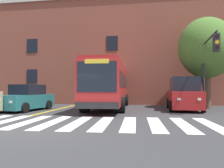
% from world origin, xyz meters
% --- Properties ---
extents(ground_plane, '(120.00, 120.00, 0.00)m').
position_xyz_m(ground_plane, '(0.00, 0.00, 0.00)').
color(ground_plane, '#38383A').
extents(crosswalk, '(15.79, 4.79, 0.01)m').
position_xyz_m(crosswalk, '(-0.54, 2.23, 0.00)').
color(crosswalk, white).
rests_on(crosswalk, ground).
extents(lane_line_yellow_inner, '(0.12, 36.00, 0.01)m').
position_xyz_m(lane_line_yellow_inner, '(-2.30, 16.23, 0.00)').
color(lane_line_yellow_inner, gold).
rests_on(lane_line_yellow_inner, ground).
extents(lane_line_yellow_outer, '(0.12, 36.00, 0.01)m').
position_xyz_m(lane_line_yellow_outer, '(-2.14, 16.23, 0.00)').
color(lane_line_yellow_outer, gold).
rests_on(lane_line_yellow_outer, ground).
extents(city_bus, '(3.24, 11.40, 3.41)m').
position_xyz_m(city_bus, '(1.37, 9.91, 1.86)').
color(city_bus, '#B22323').
rests_on(city_bus, ground).
extents(car_teal_near_lane, '(2.46, 4.49, 1.82)m').
position_xyz_m(car_teal_near_lane, '(-3.98, 6.98, 0.83)').
color(car_teal_near_lane, '#236B70').
rests_on(car_teal_near_lane, ground).
extents(car_red_far_lane, '(2.40, 4.87, 2.34)m').
position_xyz_m(car_red_far_lane, '(6.97, 8.95, 1.11)').
color(car_red_far_lane, '#AD1E1E').
rests_on(car_red_far_lane, ground).
extents(car_white_behind_bus, '(2.31, 5.17, 2.24)m').
position_xyz_m(car_white_behind_bus, '(0.71, 18.12, 1.07)').
color(car_white_behind_bus, white).
rests_on(car_white_behind_bus, ground).
extents(traffic_light_near_corner, '(0.49, 3.82, 5.00)m').
position_xyz_m(traffic_light_near_corner, '(8.23, 7.33, 3.43)').
color(traffic_light_near_corner, '#28282D').
rests_on(traffic_light_near_corner, ground).
extents(street_tree_curbside_large, '(6.22, 6.27, 7.08)m').
position_xyz_m(street_tree_curbside_large, '(9.00, 10.61, 4.69)').
color(street_tree_curbside_large, brown).
rests_on(street_tree_curbside_large, ground).
extents(building_facade, '(41.05, 9.22, 11.12)m').
position_xyz_m(building_facade, '(1.11, 17.90, 5.56)').
color(building_facade, brown).
rests_on(building_facade, ground).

